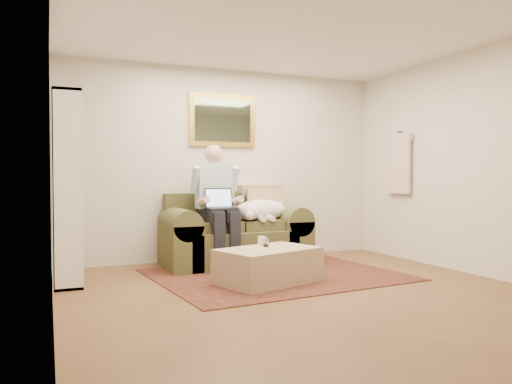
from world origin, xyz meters
TOP-DOWN VIEW (x-y plane):
  - room_shell at (0.00, 0.35)m, footprint 4.51×5.00m
  - rug at (0.12, 1.16)m, footprint 2.88×2.40m
  - sofa at (-0.07, 2.01)m, footprint 1.82×0.93m
  - seated_man at (-0.34, 1.84)m, footprint 0.60×0.86m
  - laptop at (-0.34, 1.77)m, footprint 0.35×0.28m
  - sleeping_dog at (0.26, 1.91)m, footprint 0.75×0.47m
  - ottoman at (-0.14, 0.78)m, footprint 1.18×0.94m
  - coffee_mug at (-0.12, 1.01)m, footprint 0.08×0.08m
  - tv_remote at (-0.10, 0.94)m, footprint 0.10×0.16m
  - bookshelf at (-2.10, 1.60)m, footprint 0.28×0.80m
  - wall_mirror at (-0.07, 2.47)m, footprint 0.94×0.04m
  - hanging_shirt at (2.19, 1.60)m, footprint 0.06×0.52m

SIDE VIEW (x-z plane):
  - rug at x=0.12m, z-range 0.00..0.01m
  - ottoman at x=-0.14m, z-range 0.00..0.37m
  - sofa at x=-0.07m, z-range -0.23..0.86m
  - tv_remote at x=-0.10m, z-range 0.37..0.39m
  - coffee_mug at x=-0.12m, z-range 0.37..0.47m
  - sleeping_dog at x=0.26m, z-range 0.56..0.84m
  - seated_man at x=-0.34m, z-range 0.00..1.53m
  - laptop at x=-0.34m, z-range 0.68..0.93m
  - bookshelf at x=-2.10m, z-range 0.00..2.00m
  - room_shell at x=0.00m, z-range 0.00..2.61m
  - hanging_shirt at x=2.19m, z-range 0.90..1.80m
  - wall_mirror at x=-0.07m, z-range 1.54..2.26m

